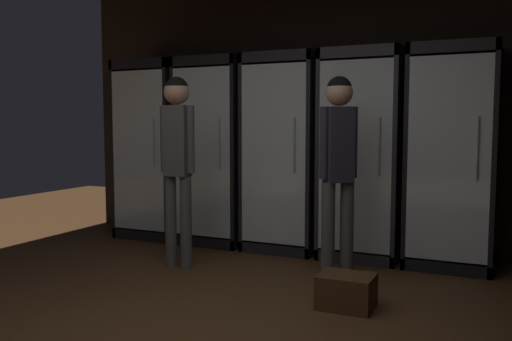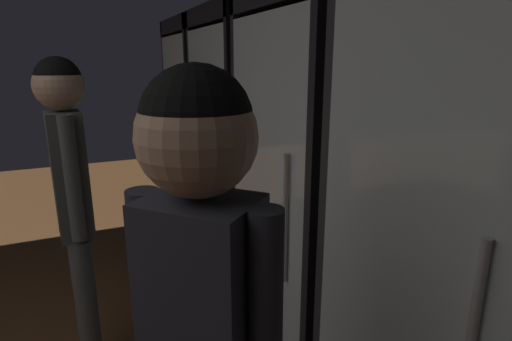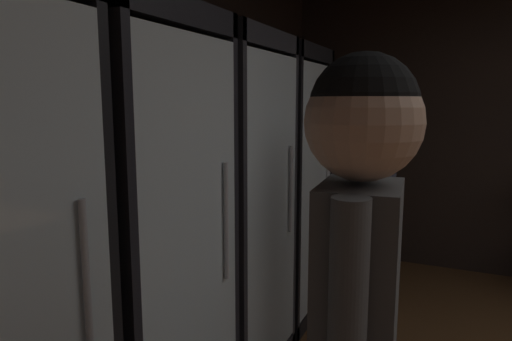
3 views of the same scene
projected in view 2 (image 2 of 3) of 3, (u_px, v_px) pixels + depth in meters
The scene contains 6 objects.
wall_back at pixel (487, 123), 1.46m from camera, with size 6.00×0.06×2.80m, color black.
cooler_far_left at pixel (222, 149), 3.21m from camera, with size 0.72×0.66×1.91m.
cooler_left at pixel (263, 173), 2.53m from camera, with size 0.72×0.66×1.91m.
cooler_center at pixel (334, 215), 1.85m from camera, with size 0.72×0.66×1.91m.
cooler_right at pixel (488, 302), 1.17m from camera, with size 0.72×0.66×1.91m.
shopper_near at pixel (71, 187), 1.89m from camera, with size 0.32×0.22×1.64m.
Camera 2 is at (0.98, 1.67, 1.61)m, focal length 28.27 mm.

